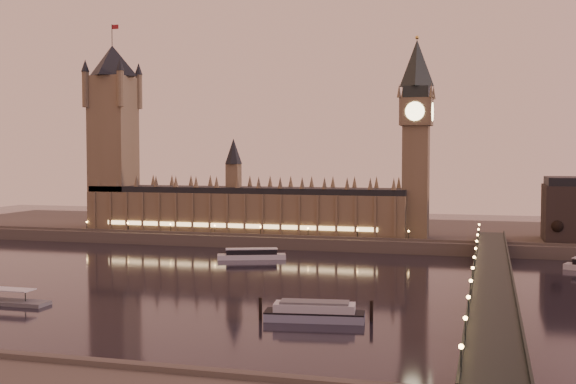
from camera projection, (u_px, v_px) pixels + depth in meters
name	position (u px, v px, depth m)	size (l,w,h in m)	color
ground	(239.00, 285.00, 272.59)	(700.00, 700.00, 0.00)	black
far_embankment	(381.00, 233.00, 423.05)	(560.00, 130.00, 6.00)	#423D35
palace_of_westminster	(244.00, 204.00, 398.60)	(180.00, 26.62, 52.00)	brown
victoria_tower	(113.00, 126.00, 417.76)	(31.68, 31.68, 118.00)	brown
big_ben	(416.00, 126.00, 371.07)	(17.68, 17.68, 104.00)	brown
westminster_bridge	(491.00, 282.00, 247.67)	(13.20, 260.00, 15.30)	black
bare_tree_0	(561.00, 228.00, 343.41)	(5.34, 5.34, 10.85)	black
cruise_boat_a	(252.00, 254.00, 338.89)	(32.37, 17.57, 5.11)	silver
moored_barge	(315.00, 312.00, 213.54)	(33.91, 12.28, 6.27)	#808AA3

